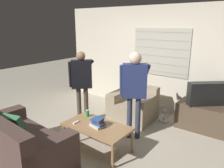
# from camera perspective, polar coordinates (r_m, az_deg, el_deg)

# --- Properties ---
(ground_plane) EXTENTS (16.00, 16.00, 0.00)m
(ground_plane) POSITION_cam_1_polar(r_m,az_deg,el_deg) (4.27, -2.99, -14.46)
(ground_plane) COLOR #B2A893
(wall_back) EXTENTS (5.20, 0.08, 2.55)m
(wall_back) POSITION_cam_1_polar(r_m,az_deg,el_deg) (5.48, 10.58, 6.34)
(wall_back) COLOR beige
(wall_back) RESTS_ON ground_plane
(couch_blue) EXTENTS (1.76, 0.97, 0.87)m
(couch_blue) POSITION_cam_1_polar(r_m,az_deg,el_deg) (3.75, -23.13, -14.57)
(couch_blue) COLOR #4C3833
(couch_blue) RESTS_ON ground_plane
(armchair_beige) EXTENTS (0.97, 0.83, 0.75)m
(armchair_beige) POSITION_cam_1_polar(r_m,az_deg,el_deg) (5.06, 5.65, -5.63)
(armchair_beige) COLOR gray
(armchair_beige) RESTS_ON ground_plane
(coffee_table) EXTENTS (1.16, 0.63, 0.45)m
(coffee_table) POSITION_cam_1_polar(r_m,az_deg,el_deg) (3.82, -3.96, -11.27)
(coffee_table) COLOR #9E754C
(coffee_table) RESTS_ON ground_plane
(tv_stand) EXTENTS (1.07, 0.59, 0.54)m
(tv_stand) POSITION_cam_1_polar(r_m,az_deg,el_deg) (4.94, 23.07, -7.91)
(tv_stand) COLOR #4C3D2D
(tv_stand) RESTS_ON ground_plane
(tv) EXTENTS (0.73, 0.67, 0.47)m
(tv) POSITION_cam_1_polar(r_m,az_deg,el_deg) (4.78, 23.69, -2.33)
(tv) COLOR black
(tv) RESTS_ON tv_stand
(person_left_standing) EXTENTS (0.50, 0.82, 1.58)m
(person_left_standing) POSITION_cam_1_polar(r_m,az_deg,el_deg) (4.72, -7.94, 1.48)
(person_left_standing) COLOR #4C4233
(person_left_standing) RESTS_ON ground_plane
(person_right_standing) EXTENTS (0.55, 0.84, 1.66)m
(person_right_standing) POSITION_cam_1_polar(r_m,az_deg,el_deg) (3.99, 5.92, -0.20)
(person_right_standing) COLOR #33384C
(person_right_standing) RESTS_ON ground_plane
(book_stack) EXTENTS (0.27, 0.22, 0.15)m
(book_stack) POSITION_cam_1_polar(r_m,az_deg,el_deg) (3.74, -3.71, -10.08)
(book_stack) COLOR beige
(book_stack) RESTS_ON coffee_table
(soda_can) EXTENTS (0.07, 0.07, 0.13)m
(soda_can) POSITION_cam_1_polar(r_m,az_deg,el_deg) (4.14, -6.44, -7.60)
(soda_can) COLOR #238E47
(soda_can) RESTS_ON coffee_table
(spare_remote) EXTENTS (0.04, 0.13, 0.02)m
(spare_remote) POSITION_cam_1_polar(r_m,az_deg,el_deg) (3.93, -9.41, -9.86)
(spare_remote) COLOR white
(spare_remote) RESTS_ON coffee_table
(floor_fan) EXTENTS (0.32, 0.20, 0.40)m
(floor_fan) POSITION_cam_1_polar(r_m,az_deg,el_deg) (5.06, 13.43, -7.52)
(floor_fan) COLOR #A8A8AD
(floor_fan) RESTS_ON ground_plane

